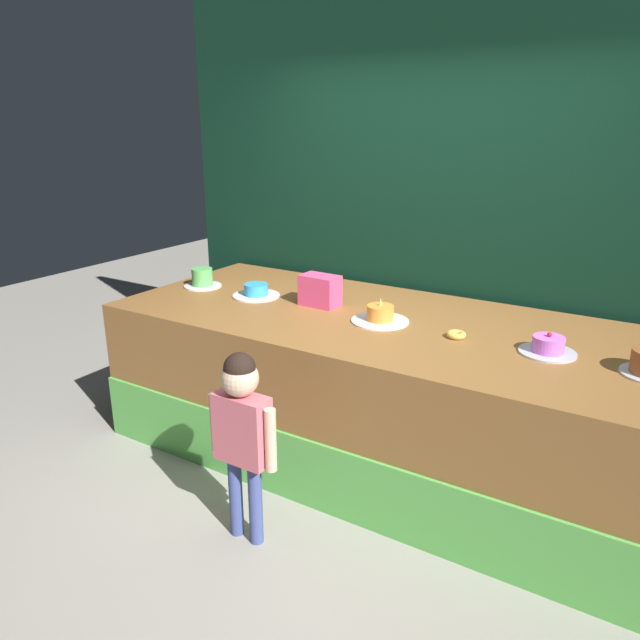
# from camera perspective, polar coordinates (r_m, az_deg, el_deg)

# --- Properties ---
(ground_plane) EXTENTS (12.00, 12.00, 0.00)m
(ground_plane) POSITION_cam_1_polar(r_m,az_deg,el_deg) (3.50, 0.34, -17.63)
(ground_plane) COLOR gray
(stage_platform) EXTENTS (3.38, 1.42, 0.92)m
(stage_platform) POSITION_cam_1_polar(r_m,az_deg,el_deg) (3.79, 5.87, -6.59)
(stage_platform) COLOR brown
(stage_platform) RESTS_ON ground_plane
(curtain_backdrop) EXTENTS (4.15, 0.08, 3.07)m
(curtain_backdrop) POSITION_cam_1_polar(r_m,az_deg,el_deg) (4.21, 11.27, 10.96)
(curtain_backdrop) COLOR black
(curtain_backdrop) RESTS_ON ground_plane
(child_figure) EXTENTS (0.40, 0.18, 1.03)m
(child_figure) POSITION_cam_1_polar(r_m,az_deg,el_deg) (2.98, -7.43, -9.67)
(child_figure) COLOR #3F4C8C
(child_figure) RESTS_ON ground_plane
(pink_box) EXTENTS (0.25, 0.16, 0.20)m
(pink_box) POSITION_cam_1_polar(r_m,az_deg,el_deg) (3.85, 0.00, 2.83)
(pink_box) COLOR #F4497F
(pink_box) RESTS_ON stage_platform
(donut) EXTENTS (0.11, 0.11, 0.04)m
(donut) POSITION_cam_1_polar(r_m,az_deg,el_deg) (3.38, 12.83, -1.37)
(donut) COLOR #F2BF4C
(donut) RESTS_ON stage_platform
(cake_far_left) EXTENTS (0.27, 0.27, 0.13)m
(cake_far_left) POSITION_cam_1_polar(r_m,az_deg,el_deg) (4.38, -11.13, 3.87)
(cake_far_left) COLOR white
(cake_far_left) RESTS_ON stage_platform
(cake_left) EXTENTS (0.32, 0.32, 0.09)m
(cake_left) POSITION_cam_1_polar(r_m,az_deg,el_deg) (4.09, -6.10, 2.72)
(cake_left) COLOR white
(cake_left) RESTS_ON stage_platform
(cake_center) EXTENTS (0.34, 0.34, 0.15)m
(cake_center) POSITION_cam_1_polar(r_m,az_deg,el_deg) (3.56, 5.74, 0.43)
(cake_center) COLOR white
(cake_center) RESTS_ON stage_platform
(cake_right) EXTENTS (0.29, 0.29, 0.11)m
(cake_right) POSITION_cam_1_polar(r_m,az_deg,el_deg) (3.28, 20.88, -2.36)
(cake_right) COLOR silver
(cake_right) RESTS_ON stage_platform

